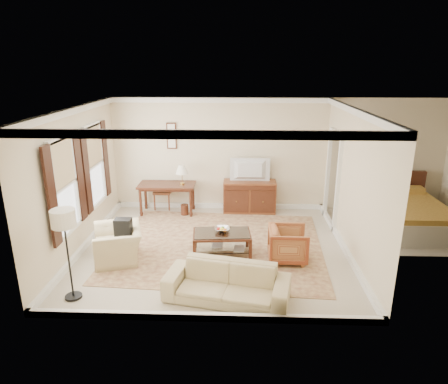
# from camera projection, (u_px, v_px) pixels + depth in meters

# --- Properties ---
(room_shell) EXTENTS (5.51, 5.01, 2.91)m
(room_shell) POSITION_uv_depth(u_px,v_px,m) (213.00, 131.00, 7.62)
(room_shell) COLOR beige
(room_shell) RESTS_ON ground
(annex_bedroom) EXTENTS (3.00, 2.70, 2.90)m
(annex_bedroom) POSITION_uv_depth(u_px,v_px,m) (411.00, 216.00, 9.21)
(annex_bedroom) COLOR beige
(annex_bedroom) RESTS_ON ground
(window_front) EXTENTS (0.12, 1.56, 1.80)m
(window_front) POSITION_uv_depth(u_px,v_px,m) (65.00, 186.00, 7.34)
(window_front) COLOR #CCB284
(window_front) RESTS_ON room_shell
(window_rear) EXTENTS (0.12, 1.56, 1.80)m
(window_rear) POSITION_uv_depth(u_px,v_px,m) (95.00, 165.00, 8.86)
(window_rear) COLOR #CCB284
(window_rear) RESTS_ON room_shell
(doorway) EXTENTS (0.10, 1.12, 2.25)m
(doorway) POSITION_uv_depth(u_px,v_px,m) (332.00, 180.00, 9.38)
(doorway) COLOR white
(doorway) RESTS_ON room_shell
(rug) EXTENTS (4.57, 3.99, 0.01)m
(rug) POSITION_uv_depth(u_px,v_px,m) (218.00, 245.00, 8.52)
(rug) COLOR brown
(rug) RESTS_ON room_shell
(writing_desk) EXTENTS (1.43, 0.71, 0.78)m
(writing_desk) POSITION_uv_depth(u_px,v_px,m) (167.00, 188.00, 10.17)
(writing_desk) COLOR #441F13
(writing_desk) RESTS_ON room_shell
(desk_chair) EXTENTS (0.50, 0.50, 1.05)m
(desk_chair) POSITION_uv_depth(u_px,v_px,m) (163.00, 189.00, 10.55)
(desk_chair) COLOR brown
(desk_chair) RESTS_ON room_shell
(desk_lamp) EXTENTS (0.32, 0.32, 0.50)m
(desk_lamp) POSITION_uv_depth(u_px,v_px,m) (182.00, 175.00, 10.04)
(desk_lamp) COLOR silver
(desk_lamp) RESTS_ON writing_desk
(framed_prints) EXTENTS (0.25, 0.04, 0.68)m
(framed_prints) POSITION_uv_depth(u_px,v_px,m) (172.00, 136.00, 10.17)
(framed_prints) COLOR #441F13
(framed_prints) RESTS_ON room_shell
(sideboard) EXTENTS (1.34, 0.52, 0.83)m
(sideboard) POSITION_uv_depth(u_px,v_px,m) (249.00, 196.00, 10.33)
(sideboard) COLOR brown
(sideboard) RESTS_ON room_shell
(tv) EXTENTS (0.97, 0.56, 0.13)m
(tv) POSITION_uv_depth(u_px,v_px,m) (250.00, 163.00, 10.03)
(tv) COLOR black
(tv) RESTS_ON sideboard
(coffee_table) EXTENTS (1.20, 0.76, 0.49)m
(coffee_table) POSITION_uv_depth(u_px,v_px,m) (222.00, 238.00, 8.00)
(coffee_table) COLOR #441F13
(coffee_table) RESTS_ON room_shell
(fruit_bowl) EXTENTS (0.42, 0.42, 0.10)m
(fruit_bowl) POSITION_uv_depth(u_px,v_px,m) (222.00, 229.00, 8.02)
(fruit_bowl) COLOR silver
(fruit_bowl) RESTS_ON coffee_table
(book_a) EXTENTS (0.28, 0.04, 0.38)m
(book_a) POSITION_uv_depth(u_px,v_px,m) (212.00, 245.00, 8.12)
(book_a) COLOR brown
(book_a) RESTS_ON coffee_table
(book_b) EXTENTS (0.28, 0.05, 0.38)m
(book_b) POSITION_uv_depth(u_px,v_px,m) (234.00, 248.00, 7.97)
(book_b) COLOR brown
(book_b) RESTS_ON coffee_table
(striped_armchair) EXTENTS (0.70, 0.75, 0.75)m
(striped_armchair) POSITION_uv_depth(u_px,v_px,m) (288.00, 243.00, 7.77)
(striped_armchair) COLOR brown
(striped_armchair) RESTS_ON room_shell
(club_armchair) EXTENTS (0.94, 1.17, 0.89)m
(club_armchair) POSITION_uv_depth(u_px,v_px,m) (118.00, 238.00, 7.79)
(club_armchair) COLOR tan
(club_armchair) RESTS_ON room_shell
(backpack) EXTENTS (0.23, 0.33, 0.40)m
(backpack) POSITION_uv_depth(u_px,v_px,m) (123.00, 226.00, 7.74)
(backpack) COLOR black
(backpack) RESTS_ON club_armchair
(sofa) EXTENTS (2.10, 1.00, 0.79)m
(sofa) POSITION_uv_depth(u_px,v_px,m) (227.00, 278.00, 6.47)
(sofa) COLOR tan
(sofa) RESTS_ON room_shell
(floor_lamp) EXTENTS (0.38, 0.38, 1.56)m
(floor_lamp) POSITION_uv_depth(u_px,v_px,m) (64.00, 225.00, 6.23)
(floor_lamp) COLOR black
(floor_lamp) RESTS_ON room_shell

